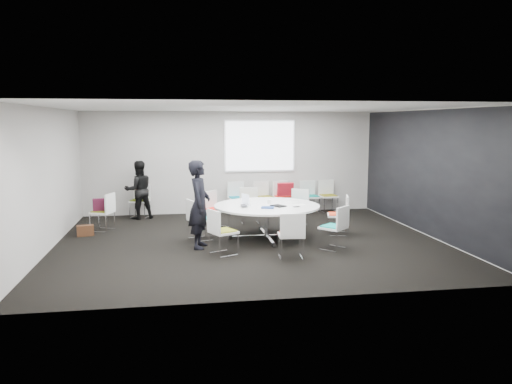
{
  "coord_description": "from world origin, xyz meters",
  "views": [
    {
      "loc": [
        -1.5,
        -10.2,
        2.51
      ],
      "look_at": [
        0.2,
        0.4,
        1.0
      ],
      "focal_mm": 35.0,
      "sensor_mm": 36.0,
      "label": 1
    }
  ],
  "objects": [
    {
      "name": "cup",
      "position": [
        0.5,
        0.44,
        0.78
      ],
      "size": [
        0.08,
        0.08,
        0.09
      ],
      "primitive_type": "cylinder",
      "color": "white",
      "rests_on": "conference_table"
    },
    {
      "name": "phone",
      "position": [
        0.99,
        -0.08,
        0.73
      ],
      "size": [
        0.15,
        0.11,
        0.01
      ],
      "primitive_type": "cube",
      "rotation": [
        0.0,
        0.0,
        0.3
      ],
      "color": "black",
      "rests_on": "conference_table"
    },
    {
      "name": "red_jacket",
      "position": [
        1.41,
        2.93,
        0.7
      ],
      "size": [
        0.45,
        0.2,
        0.36
      ],
      "primitive_type": "cube",
      "rotation": [
        0.17,
        0.0,
        0.1
      ],
      "color": "#AE1522",
      "rests_on": "chair_back_c"
    },
    {
      "name": "papers_right",
      "position": [
        1.01,
        0.52,
        0.73
      ],
      "size": [
        0.36,
        0.36,
        0.0
      ],
      "primitive_type": "cube",
      "rotation": [
        0.0,
        0.0,
        0.73
      ],
      "color": "silver",
      "rests_on": "conference_table"
    },
    {
      "name": "laptop_lid",
      "position": [
        -0.05,
        0.3,
        0.86
      ],
      "size": [
        0.13,
        0.28,
        0.22
      ],
      "primitive_type": "cube",
      "rotation": [
        0.0,
        0.0,
        1.96
      ],
      "color": "silver",
      "rests_on": "conference_table"
    },
    {
      "name": "person_back",
      "position": [
        -2.48,
        2.96,
        0.76
      ],
      "size": [
        0.88,
        0.78,
        1.52
      ],
      "primitive_type": "imported",
      "rotation": [
        0.0,
        0.0,
        3.46
      ],
      "color": "black",
      "rests_on": "ground"
    },
    {
      "name": "chair_back_d",
      "position": [
        2.17,
        3.13,
        0.28
      ],
      "size": [
        0.51,
        0.5,
        0.88
      ],
      "rotation": [
        0.0,
        0.0,
        3.27
      ],
      "color": "silver",
      "rests_on": "ground"
    },
    {
      "name": "person_main",
      "position": [
        -1.06,
        -0.35,
        0.88
      ],
      "size": [
        0.54,
        0.72,
        1.77
      ],
      "primitive_type": "imported",
      "rotation": [
        0.0,
        0.0,
        1.37
      ],
      "color": "black",
      "rests_on": "ground"
    },
    {
      "name": "chair_ring_b",
      "position": [
        1.38,
        1.43,
        0.28
      ],
      "size": [
        0.64,
        0.64,
        0.88
      ],
      "rotation": [
        0.0,
        0.0,
        2.49
      ],
      "color": "silver",
      "rests_on": "ground"
    },
    {
      "name": "laptop",
      "position": [
        -0.05,
        0.16,
        0.74
      ],
      "size": [
        0.27,
        0.37,
        0.03
      ],
      "primitive_type": "imported",
      "rotation": [
        0.0,
        0.0,
        1.45
      ],
      "color": "#333338",
      "rests_on": "conference_table"
    },
    {
      "name": "tablet_folio",
      "position": [
        0.36,
        -0.12,
        0.74
      ],
      "size": [
        0.3,
        0.26,
        0.03
      ],
      "primitive_type": "cube",
      "rotation": [
        0.0,
        0.0,
        -0.26
      ],
      "color": "navy",
      "rests_on": "conference_table"
    },
    {
      "name": "chair_back_b",
      "position": [
        0.88,
        3.16,
        0.28
      ],
      "size": [
        0.57,
        0.57,
        0.88
      ],
      "rotation": [
        0.0,
        0.0,
        3.45
      ],
      "color": "silver",
      "rests_on": "ground"
    },
    {
      "name": "papers_front",
      "position": [
        1.1,
        0.17,
        0.73
      ],
      "size": [
        0.32,
        0.24,
        0.0
      ],
      "primitive_type": "cube",
      "rotation": [
        0.0,
        0.0,
        0.12
      ],
      "color": "white",
      "rests_on": "conference_table"
    },
    {
      "name": "chair_ring_e",
      "position": [
        -1.04,
        0.31,
        0.28
      ],
      "size": [
        0.58,
        0.59,
        0.88
      ],
      "rotation": [
        0.0,
        0.0,
        5.07
      ],
      "color": "silver",
      "rests_on": "ground"
    },
    {
      "name": "chair_ring_a",
      "position": [
        2.06,
        0.35,
        0.28
      ],
      "size": [
        0.55,
        0.56,
        0.88
      ],
      "rotation": [
        0.0,
        0.0,
        1.3
      ],
      "color": "silver",
      "rests_on": "ground"
    },
    {
      "name": "chair_person_back",
      "position": [
        -2.48,
        3.12,
        0.28
      ],
      "size": [
        0.57,
        0.56,
        0.88
      ],
      "rotation": [
        0.0,
        0.0,
        2.86
      ],
      "color": "silver",
      "rests_on": "ground"
    },
    {
      "name": "conference_table",
      "position": [
        0.41,
        0.26,
        0.55
      ],
      "size": [
        2.28,
        2.28,
        0.73
      ],
      "color": "silver",
      "rests_on": "ground"
    },
    {
      "name": "chair_ring_c",
      "position": [
        0.29,
        1.89,
        0.28
      ],
      "size": [
        0.46,
        0.45,
        0.88
      ],
      "rotation": [
        0.0,
        0.0,
        3.15
      ],
      "color": "silver",
      "rests_on": "ground"
    },
    {
      "name": "chair_ring_f",
      "position": [
        -0.66,
        -0.96,
        0.28
      ],
      "size": [
        0.6,
        0.61,
        0.88
      ],
      "rotation": [
        0.0,
        0.0,
        5.16
      ],
      "color": "silver",
      "rests_on": "ground"
    },
    {
      "name": "room_shell",
      "position": [
        0.09,
        0.0,
        1.4
      ],
      "size": [
        8.08,
        7.08,
        2.88
      ],
      "color": "black",
      "rests_on": "ground"
    },
    {
      "name": "brown_bag",
      "position": [
        -3.53,
        1.1,
        0.12
      ],
      "size": [
        0.39,
        0.23,
        0.24
      ],
      "primitive_type": "cube",
      "rotation": [
        0.0,
        0.0,
        0.21
      ],
      "color": "#4B2A18",
      "rests_on": "ground"
    },
    {
      "name": "chair_back_a",
      "position": [
        0.13,
        3.17,
        0.28
      ],
      "size": [
        0.51,
        0.5,
        0.88
      ],
      "rotation": [
        0.0,
        0.0,
        3.26
      ],
      "color": "silver",
      "rests_on": "ground"
    },
    {
      "name": "notebook_black",
      "position": [
        0.63,
        0.06,
        0.74
      ],
      "size": [
        0.34,
        0.37,
        0.02
      ],
      "primitive_type": "cube",
      "rotation": [
        0.0,
        0.0,
        0.55
      ],
      "color": "black",
      "rests_on": "conference_table"
    },
    {
      "name": "chair_spare_left",
      "position": [
        -3.21,
        1.58,
        0.28
      ],
      "size": [
        0.58,
        0.59,
        0.88
      ],
      "rotation": [
        0.0,
        0.0,
        1.21
      ],
      "color": "silver",
      "rests_on": "ground"
    },
    {
      "name": "chair_ring_d",
      "position": [
        -0.58,
        1.48,
        0.28
      ],
      "size": [
        0.64,
        0.64,
        0.88
      ],
      "rotation": [
        0.0,
        0.0,
        3.92
      ],
      "color": "silver",
      "rests_on": "ground"
    },
    {
      "name": "chair_back_e",
      "position": [
        2.7,
        3.17,
        0.28
      ],
      "size": [
        0.49,
        0.48,
        0.88
      ],
      "rotation": [
        0.0,
        0.0,
        3.22
      ],
      "color": "silver",
      "rests_on": "ground"
    },
    {
      "name": "projection_screen",
      "position": [
        0.8,
        3.46,
        1.85
      ],
      "size": [
        1.9,
        0.03,
        1.35
      ],
      "primitive_type": "cube",
      "color": "white",
      "rests_on": "room_shell"
    },
    {
      "name": "chair_back_c",
      "position": [
        1.41,
        3.15,
        0.28
      ],
      "size": [
        0.56,
        0.55,
        0.88
      ],
      "rotation": [
        0.0,
        0.0,
        3.41
      ],
      "color": "silver",
      "rests_on": "ground"
    },
    {
      "name": "chair_ring_h",
      "position": [
        1.55,
        -0.91,
        0.28
      ],
      "size": [
        0.64,
        0.64,
        0.88
      ],
      "rotation": [
        0.0,
        0.0,
        7.01
      ],
      "color": "silver",
      "rests_on": "ground"
    },
    {
      "name": "maroon_bag",
      "position": [
        -3.22,
        1.58,
        0.62
      ],
      "size": [
        0.42,
        0.21,
        0.28
      ],
      "primitive_type": "cube",
      "rotation": [
        0.0,
        0.0,
        0.18
      ],
      "color": "#4D142A",
      "rests_on": "chair_spare_left"
    },
    {
      "name": "chair_ring_g",
      "position": [
        0.56,
        -1.44,
        0.28
      ],
      "size": [
        0.5,
        0.49,
        0.88
      ],
      "rotation": [
        0.0,
        0.0,
        6.19
      ],
      "color": "silver",
      "rests_on": "ground"
    }
  ]
}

